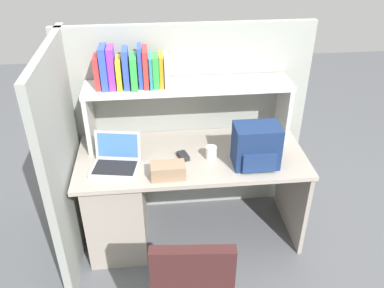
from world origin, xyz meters
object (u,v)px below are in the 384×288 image
Objects in this scene: paper_cup at (211,153)px; tissue_box at (168,171)px; laptop at (116,159)px; backpack at (256,146)px; computer_mouse at (183,156)px.

tissue_box is at bearing -148.70° from paper_cup.
backpack reaches higher than laptop.
paper_cup is (0.64, 0.02, -0.00)m from laptop.
laptop is at bearing 168.98° from computer_mouse.
tissue_box is (-0.12, -0.21, 0.03)m from computer_mouse.
computer_mouse is (-0.48, 0.13, -0.13)m from backpack.
backpack is at bearing -4.76° from laptop.
laptop is 0.65m from paper_cup.
paper_cup is 0.36m from tissue_box.
paper_cup is 0.43× the size of tissue_box.
backpack is at bearing -31.75° from computer_mouse.
computer_mouse is 1.11× the size of paper_cup.
tissue_box is at bearing -25.88° from laptop.
paper_cup reaches higher than computer_mouse.
laptop is 0.38m from tissue_box.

